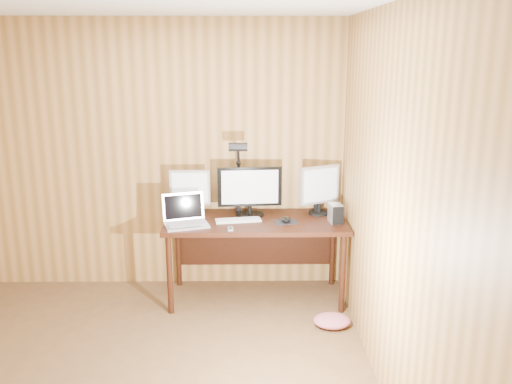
{
  "coord_description": "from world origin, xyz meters",
  "views": [
    {
      "loc": [
        0.87,
        -2.95,
        2.22
      ],
      "look_at": [
        0.93,
        1.58,
        1.02
      ],
      "focal_mm": 38.0,
      "sensor_mm": 36.0,
      "label": 1
    }
  ],
  "objects_px": {
    "monitor_right": "(320,188)",
    "laptop": "(185,217)",
    "desk": "(256,230)",
    "mouse": "(286,220)",
    "hard_drive": "(336,213)",
    "desk_lamp": "(238,167)",
    "phone": "(230,229)",
    "monitor_left": "(190,191)",
    "keyboard": "(238,220)",
    "monitor_center": "(250,191)",
    "speaker": "(316,207)"
  },
  "relations": [
    {
      "from": "laptop",
      "to": "monitor_left",
      "type": "bearing_deg",
      "value": 69.39
    },
    {
      "from": "keyboard",
      "to": "phone",
      "type": "height_order",
      "value": "keyboard"
    },
    {
      "from": "desk",
      "to": "monitor_center",
      "type": "xyz_separation_m",
      "value": [
        -0.05,
        0.06,
        0.36
      ]
    },
    {
      "from": "monitor_center",
      "to": "hard_drive",
      "type": "xyz_separation_m",
      "value": [
        0.75,
        -0.21,
        -0.15
      ]
    },
    {
      "from": "monitor_center",
      "to": "hard_drive",
      "type": "relative_size",
      "value": 3.53
    },
    {
      "from": "monitor_left",
      "to": "keyboard",
      "type": "distance_m",
      "value": 0.53
    },
    {
      "from": "phone",
      "to": "monitor_center",
      "type": "bearing_deg",
      "value": 62.54
    },
    {
      "from": "keyboard",
      "to": "laptop",
      "type": "bearing_deg",
      "value": -179.35
    },
    {
      "from": "mouse",
      "to": "desk_lamp",
      "type": "bearing_deg",
      "value": 147.84
    },
    {
      "from": "mouse",
      "to": "phone",
      "type": "relative_size",
      "value": 1.29
    },
    {
      "from": "monitor_left",
      "to": "phone",
      "type": "xyz_separation_m",
      "value": [
        0.38,
        -0.45,
        -0.22
      ]
    },
    {
      "from": "keyboard",
      "to": "phone",
      "type": "bearing_deg",
      "value": -113.77
    },
    {
      "from": "laptop",
      "to": "mouse",
      "type": "xyz_separation_m",
      "value": [
        0.88,
        0.04,
        -0.04
      ]
    },
    {
      "from": "monitor_left",
      "to": "monitor_right",
      "type": "distance_m",
      "value": 1.18
    },
    {
      "from": "laptop",
      "to": "keyboard",
      "type": "distance_m",
      "value": 0.47
    },
    {
      "from": "desk",
      "to": "hard_drive",
      "type": "relative_size",
      "value": 9.74
    },
    {
      "from": "monitor_left",
      "to": "mouse",
      "type": "distance_m",
      "value": 0.92
    },
    {
      "from": "monitor_left",
      "to": "speaker",
      "type": "height_order",
      "value": "monitor_left"
    },
    {
      "from": "monitor_left",
      "to": "phone",
      "type": "relative_size",
      "value": 4.43
    },
    {
      "from": "mouse",
      "to": "keyboard",
      "type": "bearing_deg",
      "value": 174.23
    },
    {
      "from": "phone",
      "to": "desk_lamp",
      "type": "relative_size",
      "value": 0.13
    },
    {
      "from": "laptop",
      "to": "desk_lamp",
      "type": "bearing_deg",
      "value": 15.39
    },
    {
      "from": "monitor_center",
      "to": "monitor_right",
      "type": "xyz_separation_m",
      "value": [
        0.64,
        0.04,
        0.01
      ]
    },
    {
      "from": "monitor_right",
      "to": "keyboard",
      "type": "distance_m",
      "value": 0.8
    },
    {
      "from": "monitor_right",
      "to": "hard_drive",
      "type": "distance_m",
      "value": 0.32
    },
    {
      "from": "monitor_right",
      "to": "speaker",
      "type": "bearing_deg",
      "value": 99.03
    },
    {
      "from": "phone",
      "to": "desk_lamp",
      "type": "bearing_deg",
      "value": 77.06
    },
    {
      "from": "monitor_right",
      "to": "laptop",
      "type": "bearing_deg",
      "value": 167.34
    },
    {
      "from": "monitor_left",
      "to": "keyboard",
      "type": "xyz_separation_m",
      "value": [
        0.44,
        -0.21,
        -0.21
      ]
    },
    {
      "from": "desk",
      "to": "mouse",
      "type": "distance_m",
      "value": 0.33
    },
    {
      "from": "laptop",
      "to": "desk_lamp",
      "type": "distance_m",
      "value": 0.67
    },
    {
      "from": "desk",
      "to": "hard_drive",
      "type": "distance_m",
      "value": 0.74
    },
    {
      "from": "desk",
      "to": "speaker",
      "type": "distance_m",
      "value": 0.6
    },
    {
      "from": "mouse",
      "to": "monitor_left",
      "type": "bearing_deg",
      "value": 163.02
    },
    {
      "from": "monitor_right",
      "to": "hard_drive",
      "type": "bearing_deg",
      "value": -92.44
    },
    {
      "from": "desk",
      "to": "monitor_left",
      "type": "distance_m",
      "value": 0.7
    },
    {
      "from": "hard_drive",
      "to": "desk_lamp",
      "type": "xyz_separation_m",
      "value": [
        -0.85,
        0.27,
        0.36
      ]
    },
    {
      "from": "keyboard",
      "to": "phone",
      "type": "relative_size",
      "value": 4.43
    },
    {
      "from": "phone",
      "to": "monitor_right",
      "type": "bearing_deg",
      "value": 23.94
    },
    {
      "from": "monitor_left",
      "to": "laptop",
      "type": "height_order",
      "value": "monitor_left"
    },
    {
      "from": "hard_drive",
      "to": "desk_lamp",
      "type": "height_order",
      "value": "desk_lamp"
    },
    {
      "from": "desk",
      "to": "monitor_right",
      "type": "bearing_deg",
      "value": 10.23
    },
    {
      "from": "monitor_right",
      "to": "laptop",
      "type": "height_order",
      "value": "monitor_right"
    },
    {
      "from": "mouse",
      "to": "hard_drive",
      "type": "bearing_deg",
      "value": -2.11
    },
    {
      "from": "monitor_center",
      "to": "keyboard",
      "type": "bearing_deg",
      "value": -126.81
    },
    {
      "from": "laptop",
      "to": "phone",
      "type": "relative_size",
      "value": 4.6
    },
    {
      "from": "hard_drive",
      "to": "desk_lamp",
      "type": "relative_size",
      "value": 0.23
    },
    {
      "from": "monitor_center",
      "to": "hard_drive",
      "type": "distance_m",
      "value": 0.79
    },
    {
      "from": "monitor_center",
      "to": "speaker",
      "type": "distance_m",
      "value": 0.64
    },
    {
      "from": "monitor_right",
      "to": "phone",
      "type": "xyz_separation_m",
      "value": [
        -0.8,
        -0.44,
        -0.24
      ]
    }
  ]
}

